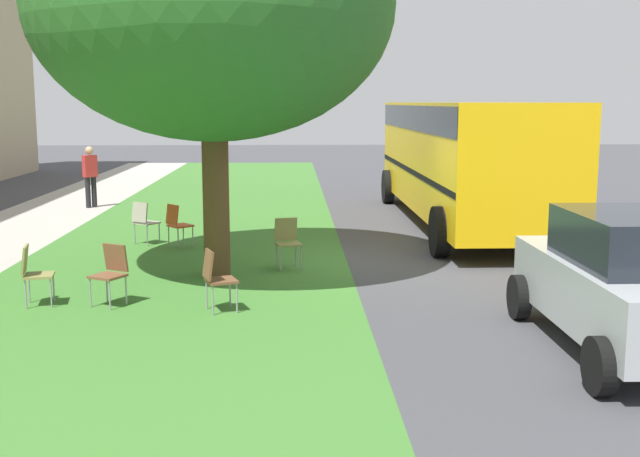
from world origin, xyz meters
TOP-DOWN VIEW (x-y plane):
  - ground at (0.00, 0.00)m, footprint 80.00×80.00m
  - grass_verge at (0.00, 3.20)m, footprint 48.00×6.00m
  - street_tree at (-0.98, 2.46)m, footprint 5.87×5.87m
  - chair_0 at (-0.41, 1.28)m, footprint 0.51×0.50m
  - chair_1 at (-2.89, 4.90)m, footprint 0.49×0.49m
  - chair_2 at (2.02, 4.23)m, footprint 0.58×0.58m
  - chair_3 at (-2.89, 3.80)m, footprint 0.57×0.56m
  - chair_4 at (1.62, 3.50)m, footprint 0.58×0.59m
  - chair_5 at (-3.32, 2.26)m, footprint 0.53×0.53m
  - parked_car at (-5.26, -2.71)m, footprint 3.70×1.92m
  - school_bus at (4.50, -2.84)m, footprint 10.40×2.80m
  - pedestrian_0 at (7.83, 6.75)m, footprint 0.39×0.40m

SIDE VIEW (x-z plane):
  - ground at x=0.00m, z-range 0.00..0.00m
  - grass_verge at x=0.00m, z-range 0.00..0.01m
  - chair_0 at x=-0.41m, z-range 0.08..0.96m
  - chair_1 at x=-2.89m, z-range 0.08..0.96m
  - chair_2 at x=2.02m, z-range 0.08..0.96m
  - chair_3 at x=-2.89m, z-range 0.08..0.96m
  - chair_4 at x=1.62m, z-range 0.08..0.96m
  - chair_5 at x=-3.32m, z-range 0.08..0.96m
  - parked_car at x=-5.26m, z-range 0.01..1.66m
  - pedestrian_0 at x=7.83m, z-range 0.08..1.77m
  - school_bus at x=4.50m, z-range 0.32..3.20m
  - street_tree at x=-0.98m, z-range 1.11..7.70m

